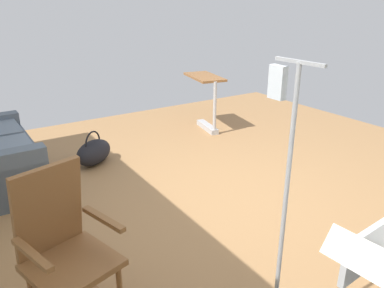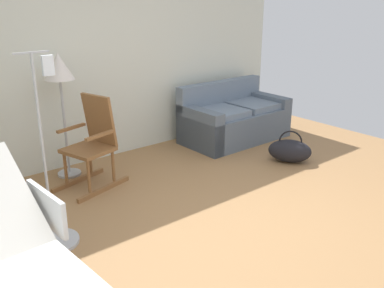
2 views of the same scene
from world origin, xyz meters
The scene contains 4 objects.
ground_plane centered at (0.00, 0.00, 0.00)m, with size 7.22×7.22×0.00m, color #9E7247.
rocking_chair centered at (-0.59, 1.79, 0.50)m, with size 0.86×0.66×1.05m.
overbed_table centered at (2.12, -1.17, 0.53)m, with size 0.87×0.55×0.84m.
duffel_bag centered at (1.74, 0.82, 0.15)m, with size 0.59×0.64×0.43m.
Camera 1 is at (-2.59, 2.18, 1.93)m, focal length 35.12 mm.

